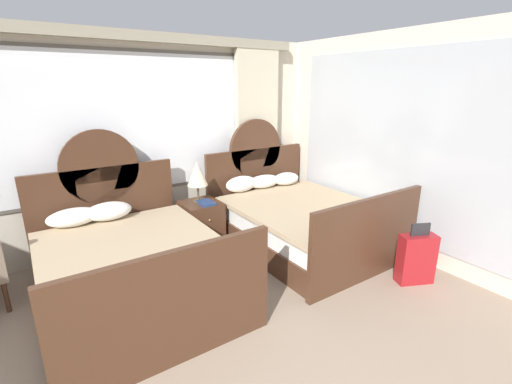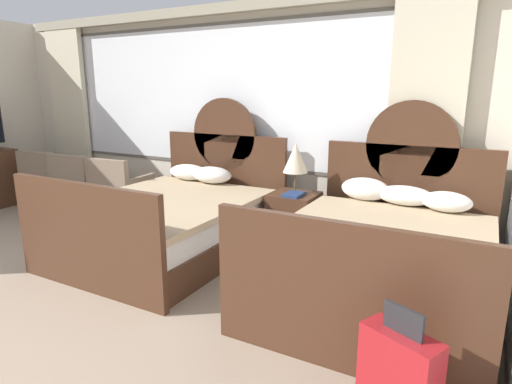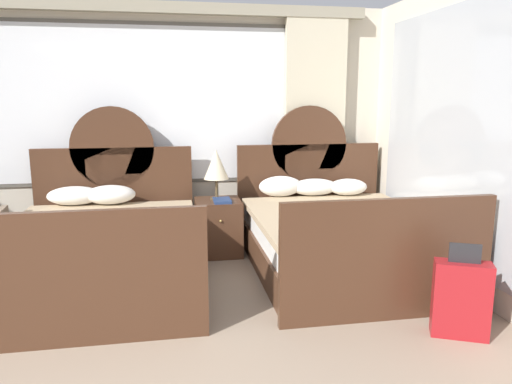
# 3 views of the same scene
# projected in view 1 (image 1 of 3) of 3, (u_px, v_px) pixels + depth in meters

# --- Properties ---
(wall_back_window) EXTENTS (6.85, 0.22, 2.70)m
(wall_back_window) POSITION_uv_depth(u_px,v_px,m) (64.00, 143.00, 4.04)
(wall_back_window) COLOR beige
(wall_back_window) RESTS_ON ground_plane
(wall_right_mirror) EXTENTS (0.08, 4.47, 2.70)m
(wall_right_mirror) POSITION_uv_depth(u_px,v_px,m) (417.00, 149.00, 4.16)
(wall_right_mirror) COLOR beige
(wall_right_mirror) RESTS_ON ground_plane
(bed_near_window) EXTENTS (1.68, 2.22, 1.59)m
(bed_near_window) POSITION_uv_depth(u_px,v_px,m) (131.00, 265.00, 3.55)
(bed_near_window) COLOR #472B1C
(bed_near_window) RESTS_ON ground_plane
(bed_near_mirror) EXTENTS (1.68, 2.22, 1.59)m
(bed_near_mirror) POSITION_uv_depth(u_px,v_px,m) (298.00, 219.00, 4.74)
(bed_near_mirror) COLOR #472B1C
(bed_near_mirror) RESTS_ON ground_plane
(nightstand_between_beds) EXTENTS (0.48, 0.51, 0.60)m
(nightstand_between_beds) POSITION_uv_depth(u_px,v_px,m) (201.00, 224.00, 4.71)
(nightstand_between_beds) COLOR #472B1C
(nightstand_between_beds) RESTS_ON ground_plane
(table_lamp_on_nightstand) EXTENTS (0.27, 0.27, 0.54)m
(table_lamp_on_nightstand) POSITION_uv_depth(u_px,v_px,m) (197.00, 174.00, 4.53)
(table_lamp_on_nightstand) COLOR brown
(table_lamp_on_nightstand) RESTS_ON nightstand_between_beds
(book_on_nightstand) EXTENTS (0.18, 0.26, 0.03)m
(book_on_nightstand) POSITION_uv_depth(u_px,v_px,m) (206.00, 203.00, 4.55)
(book_on_nightstand) COLOR navy
(book_on_nightstand) RESTS_ON nightstand_between_beds
(suitcase_on_floor) EXTENTS (0.42, 0.31, 0.69)m
(suitcase_on_floor) POSITION_uv_depth(u_px,v_px,m) (416.00, 259.00, 3.80)
(suitcase_on_floor) COLOR maroon
(suitcase_on_floor) RESTS_ON ground_plane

